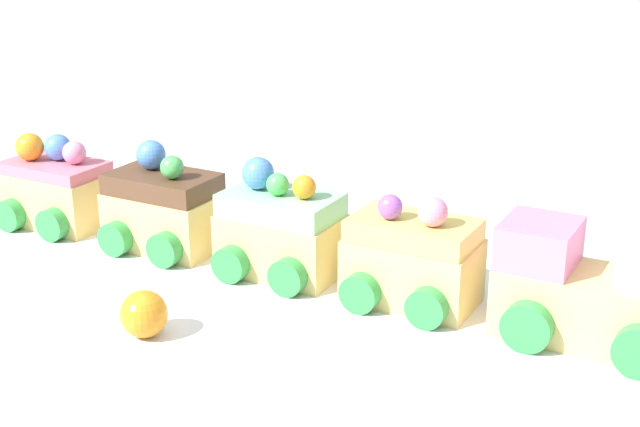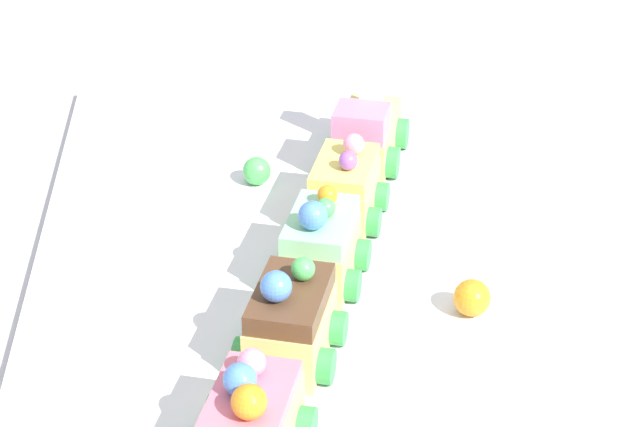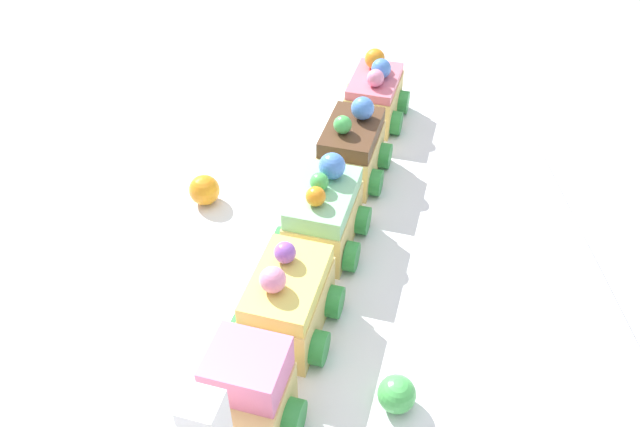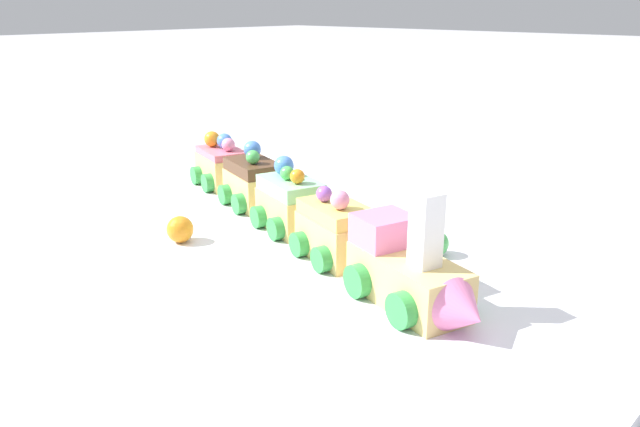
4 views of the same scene
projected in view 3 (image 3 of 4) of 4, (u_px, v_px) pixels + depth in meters
name	position (u px, v px, depth m)	size (l,w,h in m)	color
ground_plane	(341.00, 278.00, 0.51)	(10.00, 10.00, 0.00)	#B2B2B7
display_board	(341.00, 272.00, 0.50)	(0.70, 0.41, 0.01)	white
cake_car_lemon	(288.00, 303.00, 0.44)	(0.09, 0.08, 0.07)	#E5C675
cake_car_mint	(324.00, 216.00, 0.50)	(0.09, 0.08, 0.08)	#E5C675
cake_car_chocolate	(351.00, 150.00, 0.57)	(0.09, 0.08, 0.08)	#E5C675
cake_car_strawberry	(374.00, 96.00, 0.65)	(0.09, 0.08, 0.07)	#E5C675
gumball_orange	(204.00, 190.00, 0.55)	(0.03, 0.03, 0.03)	orange
gumball_green	(397.00, 394.00, 0.40)	(0.02, 0.02, 0.02)	#4CBC56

